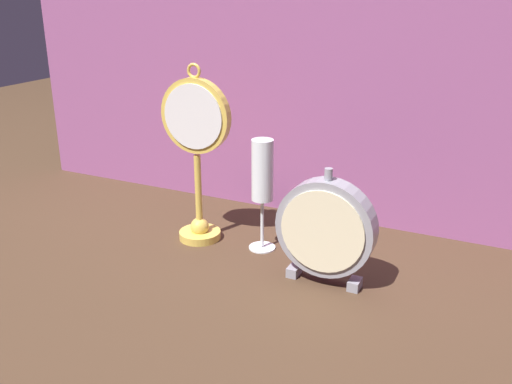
# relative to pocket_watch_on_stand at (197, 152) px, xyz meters

# --- Properties ---
(ground_plane) EXTENTS (4.00, 4.00, 0.00)m
(ground_plane) POSITION_rel_pocket_watch_on_stand_xyz_m (0.14, -0.09, -0.19)
(ground_plane) COLOR #422D1E
(fabric_backdrop_drape) EXTENTS (1.47, 0.01, 0.59)m
(fabric_backdrop_drape) POSITION_rel_pocket_watch_on_stand_xyz_m (0.14, 0.23, 0.10)
(fabric_backdrop_drape) COLOR #8E4C7F
(fabric_backdrop_drape) RESTS_ON ground_plane
(pocket_watch_on_stand) EXTENTS (0.15, 0.09, 0.36)m
(pocket_watch_on_stand) POSITION_rel_pocket_watch_on_stand_xyz_m (0.00, 0.00, 0.00)
(pocket_watch_on_stand) COLOR gold
(pocket_watch_on_stand) RESTS_ON ground_plane
(mantel_clock_silver) EXTENTS (0.18, 0.04, 0.22)m
(mantel_clock_silver) POSITION_rel_pocket_watch_on_stand_xyz_m (0.30, -0.06, -0.09)
(mantel_clock_silver) COLOR gray
(mantel_clock_silver) RESTS_ON ground_plane
(champagne_flute) EXTENTS (0.05, 0.05, 0.23)m
(champagne_flute) POSITION_rel_pocket_watch_on_stand_xyz_m (0.14, 0.01, -0.04)
(champagne_flute) COLOR silver
(champagne_flute) RESTS_ON ground_plane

